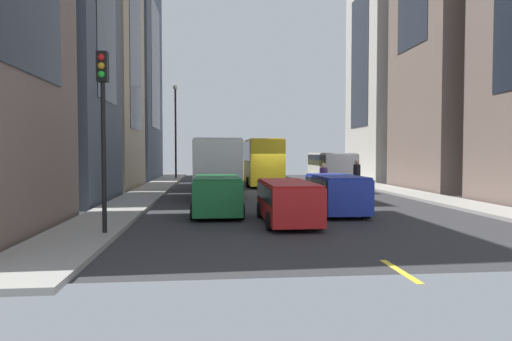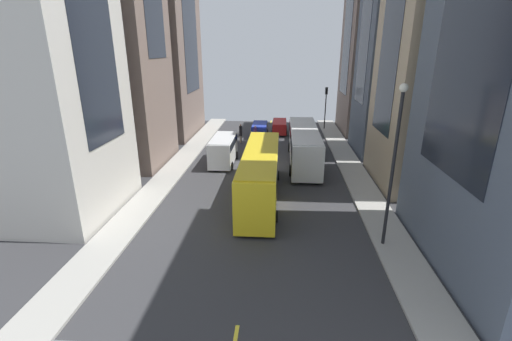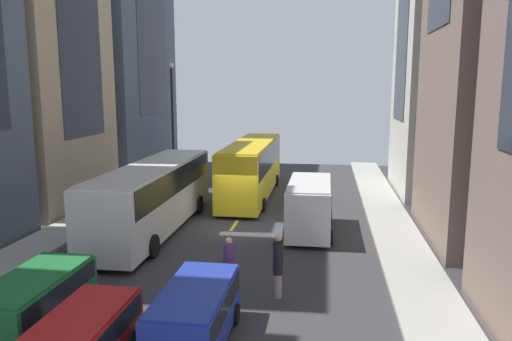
{
  "view_description": "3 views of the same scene",
  "coord_description": "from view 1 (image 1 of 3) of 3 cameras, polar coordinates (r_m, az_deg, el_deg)",
  "views": [
    {
      "loc": [
        -4.11,
        -30.46,
        2.6
      ],
      "look_at": [
        -0.65,
        4.3,
        1.21
      ],
      "focal_mm": 31.85,
      "sensor_mm": 36.0,
      "label": 1
    },
    {
      "loc": [
        -1.57,
        31.31,
        10.65
      ],
      "look_at": [
        0.33,
        5.31,
        1.49
      ],
      "focal_mm": 24.82,
      "sensor_mm": 36.0,
      "label": 2
    },
    {
      "loc": [
        4.63,
        -24.3,
        7.12
      ],
      "look_at": [
        0.5,
        4.49,
        2.16
      ],
      "focal_mm": 34.5,
      "sensor_mm": 36.0,
      "label": 3
    }
  ],
  "objects": [
    {
      "name": "ground_plane",
      "position": [
        30.84,
        2.0,
        -2.55
      ],
      "size": [
        42.51,
        42.51,
        0.0
      ],
      "primitive_type": "plane",
      "color": "#333335"
    },
    {
      "name": "sidewalk_west",
      "position": [
        30.82,
        -13.11,
        -2.47
      ],
      "size": [
        2.31,
        44.0,
        0.15
      ],
      "primitive_type": "cube",
      "color": "#9E9B93",
      "rests_on": "ground"
    },
    {
      "name": "sidewalk_east",
      "position": [
        32.91,
        16.13,
        -2.21
      ],
      "size": [
        2.31,
        44.0,
        0.15
      ],
      "primitive_type": "cube",
      "color": "#9E9B93",
      "rests_on": "ground"
    },
    {
      "name": "lane_stripe_0",
      "position": [
        10.63,
        17.65,
        -11.94
      ],
      "size": [
        0.16,
        2.0,
        0.01
      ],
      "primitive_type": "cube",
      "color": "yellow",
      "rests_on": "ground"
    },
    {
      "name": "lane_stripe_1",
      "position": [
        20.54,
        5.93,
        -4.98
      ],
      "size": [
        0.16,
        2.0,
        0.01
      ],
      "primitive_type": "cube",
      "color": "yellow",
      "rests_on": "ground"
    },
    {
      "name": "lane_stripe_2",
      "position": [
        30.84,
        2.0,
        -2.54
      ],
      "size": [
        0.16,
        2.0,
        0.01
      ],
      "primitive_type": "cube",
      "color": "yellow",
      "rests_on": "ground"
    },
    {
      "name": "lane_stripe_3",
      "position": [
        41.24,
        0.05,
        -1.32
      ],
      "size": [
        0.16,
        2.0,
        0.01
      ],
      "primitive_type": "cube",
      "color": "yellow",
      "rests_on": "ground"
    },
    {
      "name": "lane_stripe_4",
      "position": [
        51.69,
        -1.11,
        -0.59
      ],
      "size": [
        0.16,
        2.0,
        0.01
      ],
      "primitive_type": "cube",
      "color": "yellow",
      "rests_on": "ground"
    },
    {
      "name": "building_west_2",
      "position": [
        35.27,
        -21.09,
        13.23
      ],
      "size": [
        7.58,
        8.77,
        18.78
      ],
      "color": "tan",
      "rests_on": "ground"
    },
    {
      "name": "building_west_3",
      "position": [
        47.03,
        -17.03,
        12.46
      ],
      "size": [
        7.39,
        11.96,
        21.97
      ],
      "color": "#4C5666",
      "rests_on": "ground"
    },
    {
      "name": "building_east_2",
      "position": [
        45.2,
        18.37,
        12.79
      ],
      "size": [
        8.95,
        8.61,
        21.86
      ],
      "color": "beige",
      "rests_on": "ground"
    },
    {
      "name": "city_bus_white",
      "position": [
        28.97,
        -4.97,
        1.11
      ],
      "size": [
        2.8,
        12.19,
        3.35
      ],
      "color": "silver",
      "rests_on": "ground"
    },
    {
      "name": "streetcar_yellow",
      "position": [
        37.76,
        0.37,
        1.56
      ],
      "size": [
        2.7,
        12.39,
        3.59
      ],
      "color": "yellow",
      "rests_on": "ground"
    },
    {
      "name": "delivery_van_white",
      "position": [
        30.78,
        9.41,
        0.23
      ],
      "size": [
        2.25,
        5.45,
        2.58
      ],
      "color": "white",
      "rests_on": "ground"
    },
    {
      "name": "car_green_0",
      "position": [
        18.89,
        -4.92,
        -2.73
      ],
      "size": [
        2.08,
        4.31,
        1.61
      ],
      "color": "#1E7238",
      "rests_on": "ground"
    },
    {
      "name": "car_blue_1",
      "position": [
        19.4,
        10.04,
        -2.58
      ],
      "size": [
        1.96,
        4.17,
        1.64
      ],
      "color": "#2338AD",
      "rests_on": "ground"
    },
    {
      "name": "car_red_2",
      "position": [
        16.71,
        3.96,
        -3.53
      ],
      "size": [
        1.91,
        4.76,
        1.53
      ],
      "color": "red",
      "rests_on": "ground"
    },
    {
      "name": "pedestrian_crossing_mid",
      "position": [
        23.14,
        12.55,
        -1.25
      ],
      "size": [
        0.35,
        0.35,
        2.24
      ],
      "rotation": [
        0.0,
        0.0,
        3.97
      ],
      "color": "gray",
      "rests_on": "ground"
    },
    {
      "name": "pedestrian_waiting_curb",
      "position": [
        22.68,
        8.47,
        -1.54
      ],
      "size": [
        0.39,
        0.39,
        2.07
      ],
      "rotation": [
        0.0,
        0.0,
        0.08
      ],
      "color": "gray",
      "rests_on": "ground"
    },
    {
      "name": "traffic_light_near_corner",
      "position": [
        14.57,
        -18.67,
        7.62
      ],
      "size": [
        0.32,
        0.44,
        5.48
      ],
      "color": "black",
      "rests_on": "ground"
    },
    {
      "name": "streetlamp_near",
      "position": [
        44.02,
        -10.07,
        5.91
      ],
      "size": [
        0.44,
        0.44,
        8.83
      ],
      "color": "black",
      "rests_on": "ground"
    }
  ]
}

